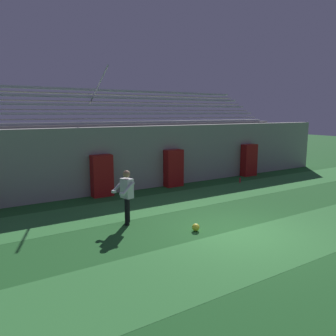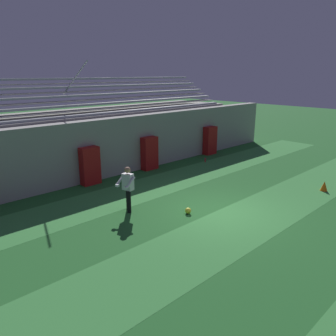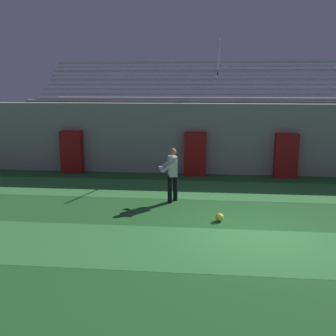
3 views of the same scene
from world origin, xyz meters
name	(u,v)px [view 2 (image 2 of 3)]	position (x,y,z in m)	size (l,w,h in m)	color
ground_plane	(219,212)	(0.00, 0.00, 0.00)	(80.00, 80.00, 0.00)	#236028
turf_stripe_mid	(245,221)	(0.00, -1.10, 0.00)	(28.00, 2.45, 0.01)	#38843D
turf_stripe_far	(151,187)	(0.00, 3.80, 0.00)	(28.00, 2.45, 0.01)	#38843D
back_wall	(115,146)	(0.00, 6.50, 1.40)	(24.00, 0.60, 2.80)	#999691
padding_pillar_gate_left	(90,166)	(-1.74, 5.95, 0.85)	(0.85, 0.44, 1.71)	maroon
padding_pillar_gate_right	(149,153)	(1.74, 5.95, 0.85)	(0.85, 0.44, 1.71)	maroon
padding_pillar_far_right	(210,141)	(6.62, 5.95, 0.85)	(0.85, 0.44, 1.71)	maroon
bleacher_stand	(90,138)	(0.00, 8.84, 1.50)	(18.00, 4.05, 5.43)	#999691
goalkeeper	(128,186)	(-2.34, 2.33, 0.95)	(0.60, 0.66, 1.67)	black
soccer_ball	(188,211)	(-0.93, 0.68, 0.11)	(0.22, 0.22, 0.22)	yellow
traffic_cone	(324,186)	(5.03, -1.68, 0.21)	(0.30, 0.30, 0.42)	orange
water_bottle	(205,160)	(4.93, 4.87, 0.12)	(0.07, 0.07, 0.24)	red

